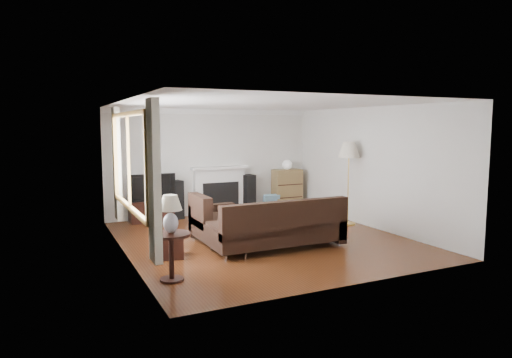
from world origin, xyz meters
name	(u,v)px	position (x,y,z in m)	size (l,w,h in m)	color
room	(263,173)	(0.00, 0.00, 1.25)	(5.10, 5.60, 2.54)	#522712
window	(129,161)	(-2.45, -0.20, 1.55)	(0.12, 2.74, 1.54)	olive
curtain_near	(154,181)	(-2.40, -1.72, 1.40)	(0.10, 0.35, 2.10)	beige
curtain_far	(117,164)	(-2.40, 1.32, 1.40)	(0.10, 0.35, 2.10)	beige
fireplace	(220,190)	(0.15, 2.64, 0.57)	(1.40, 0.26, 1.15)	white
tv_stand	(151,211)	(-1.53, 2.50, 0.24)	(0.94, 0.43, 0.47)	black
television	(151,187)	(-1.53, 2.50, 0.77)	(1.04, 0.14, 0.60)	black
speaker_left	(176,200)	(-0.94, 2.55, 0.44)	(0.24, 0.29, 0.88)	black
speaker_right	(248,194)	(0.86, 2.55, 0.46)	(0.26, 0.31, 0.93)	black
bookshelf	(287,189)	(1.93, 2.53, 0.51)	(0.74, 0.35, 1.01)	olive
globe_lamp	(287,165)	(1.93, 2.53, 1.14)	(0.24, 0.24, 0.24)	white
sectional_sofa	(276,225)	(-0.07, -0.68, 0.41)	(2.54, 1.85, 0.82)	black
coffee_table	(238,223)	(-0.26, 0.56, 0.22)	(1.13, 0.61, 0.44)	#9E734B
footstool	(169,246)	(-1.90, -0.42, 0.19)	(0.45, 0.45, 0.38)	black
floor_lamp	(348,183)	(2.22, 0.38, 0.89)	(0.46, 0.46, 1.77)	gold
side_table	(171,257)	(-2.15, -1.54, 0.33)	(0.53, 0.53, 0.66)	black
table_lamp	(171,214)	(-2.15, -1.54, 0.92)	(0.32, 0.32, 0.52)	silver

